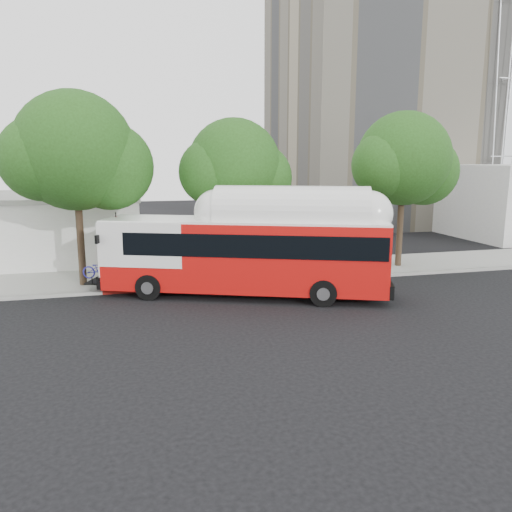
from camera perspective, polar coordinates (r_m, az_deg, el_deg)
The scene contains 11 objects.
ground at distance 22.56m, azimuth 3.20°, elevation -5.59°, with size 120.00×120.00×0.00m, color black.
sidewalk at distance 28.60m, azimuth -0.67°, elevation -1.85°, with size 60.00×5.00×0.15m, color gray.
curb_strip at distance 26.15m, azimuth 0.66°, elevation -3.08°, with size 60.00×0.30×0.15m, color gray.
red_curb_segment at distance 25.57m, azimuth -5.86°, elevation -3.45°, with size 10.00×0.32×0.16m, color maroon.
street_tree_left at distance 26.27m, azimuth -18.94°, elevation 10.79°, with size 6.67×5.80×9.74m.
street_tree_mid at distance 27.34m, azimuth -1.71°, elevation 9.88°, with size 5.75×5.00×8.62m.
street_tree_right at distance 30.91m, azimuth 17.16°, elevation 10.18°, with size 6.21×5.40×9.18m.
apartment_tower at distance 55.59m, azimuth 13.35°, elevation 22.30°, with size 18.00×18.00×37.00m.
low_commercial_bldg at distance 35.69m, azimuth -26.21°, elevation 2.96°, with size 16.20×10.20×4.25m.
transit_bus at distance 23.58m, azimuth -1.10°, elevation 0.08°, with size 14.14×7.53×4.21m.
signal_pole at distance 25.57m, azimuth -15.53°, elevation 0.61°, with size 0.11×0.37×3.90m.
Camera 1 is at (-6.49, -20.63, 6.41)m, focal length 35.00 mm.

